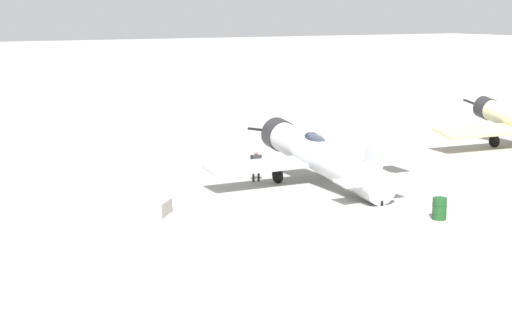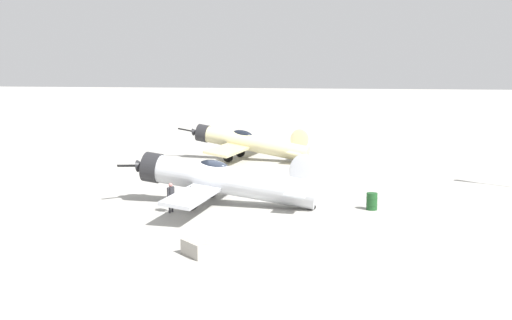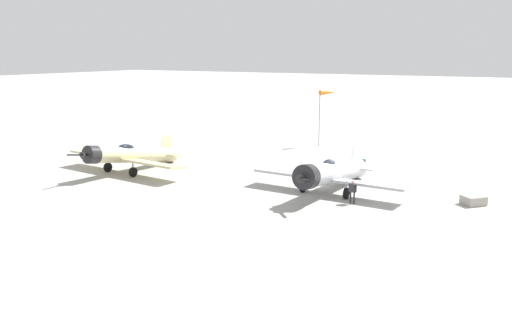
{
  "view_description": "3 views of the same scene",
  "coord_description": "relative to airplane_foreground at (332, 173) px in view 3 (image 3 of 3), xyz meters",
  "views": [
    {
      "loc": [
        31.99,
        -22.56,
        8.52
      ],
      "look_at": [
        -2.68,
        -2.35,
        1.1
      ],
      "focal_mm": 56.76,
      "sensor_mm": 36.0,
      "label": 1
    },
    {
      "loc": [
        8.24,
        -33.96,
        7.59
      ],
      "look_at": [
        0.09,
        6.69,
        1.6
      ],
      "focal_mm": 45.0,
      "sensor_mm": 36.0,
      "label": 2
    },
    {
      "loc": [
        -35.69,
        -13.57,
        10.04
      ],
      "look_at": [
        0.09,
        6.69,
        1.6
      ],
      "focal_mm": 36.88,
      "sensor_mm": 36.0,
      "label": 3
    }
  ],
  "objects": [
    {
      "name": "ground_plane",
      "position": [
        0.5,
        -0.02,
        -1.42
      ],
      "size": [
        400.0,
        400.0,
        0.0
      ],
      "primitive_type": "plane",
      "color": "#A8A59E"
    },
    {
      "name": "airplane_foreground",
      "position": [
        0.0,
        0.0,
        0.0
      ],
      "size": [
        11.3,
        11.58,
        3.1
      ],
      "rotation": [
        0.0,
        0.0,
        3.1
      ],
      "color": "#B7BABF",
      "rests_on": "ground_plane"
    },
    {
      "name": "airplane_mid_apron",
      "position": [
        -2.29,
        17.37,
        0.03
      ],
      "size": [
        11.39,
        12.41,
        2.91
      ],
      "rotation": [
        0.0,
        0.0,
        3.04
      ],
      "color": "beige",
      "rests_on": "ground_plane"
    },
    {
      "name": "ground_crew_mechanic",
      "position": [
        -2.18,
        -2.38,
        -0.46
      ],
      "size": [
        0.29,
        0.61,
        1.58
      ],
      "rotation": [
        0.0,
        0.0,
        2.97
      ],
      "color": "#2D2D33",
      "rests_on": "ground_plane"
    },
    {
      "name": "equipment_crate",
      "position": [
        1.57,
        -9.55,
        -1.11
      ],
      "size": [
        1.79,
        1.78,
        0.62
      ],
      "rotation": [
        0.0,
        0.0,
        2.4
      ],
      "color": "#9E998E",
      "rests_on": "ground_plane"
    },
    {
      "name": "fuel_drum",
      "position": [
        8.22,
        0.37,
        -0.96
      ],
      "size": [
        0.62,
        0.62,
        0.92
      ],
      "color": "#19471E",
      "rests_on": "ground_plane"
    },
    {
      "name": "windsock_mast",
      "position": [
        18.46,
        7.87,
        4.12
      ],
      "size": [
        2.11,
        1.63,
        6.05
      ],
      "color": "gray",
      "rests_on": "ground_plane"
    }
  ]
}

